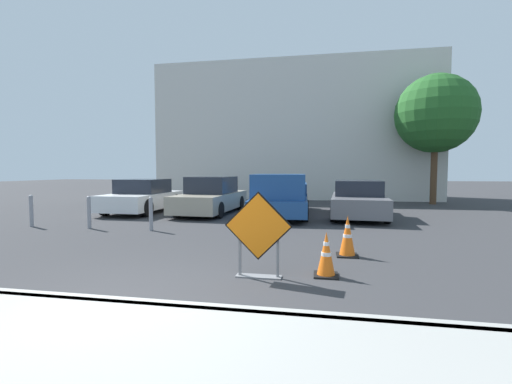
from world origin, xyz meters
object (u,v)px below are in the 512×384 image
Objects in this scene: road_closed_sign at (258,233)px; pickup_truck at (281,197)px; parked_car_second at (211,197)px; parked_car_third at (358,200)px; bollard_third at (31,210)px; bollard_nearest at (151,213)px; bollard_second at (89,211)px; traffic_cone_second at (347,236)px; parked_car_nearest at (143,197)px; traffic_cone_nearest at (326,255)px.

road_closed_sign is 0.25× the size of pickup_truck.
parked_car_second is 1.09× the size of parked_car_third.
parked_car_second is at bearing 44.17° from bollard_third.
road_closed_sign is at bearing -44.67° from bollard_nearest.
bollard_second is at bearing 147.03° from road_closed_sign.
bollard_nearest reaches higher than traffic_cone_second.
traffic_cone_second is 5.70m from bollard_nearest.
traffic_cone_second is 6.07m from parked_car_third.
parked_car_third is (0.88, 6.01, 0.23)m from traffic_cone_second.
parked_car_nearest is at bearing 142.17° from traffic_cone_second.
parked_car_second reaches higher than bollard_second.
bollard_second reaches higher than traffic_cone_nearest.
traffic_cone_second is 0.18× the size of parked_car_second.
pickup_truck reaches higher than bollard_nearest.
road_closed_sign is at bearing -25.76° from bollard_third.
parked_car_nearest reaches higher than parked_car_third.
pickup_truck reaches higher than bollard_second.
road_closed_sign reaches higher than parked_car_nearest.
parked_car_third reaches higher than traffic_cone_second.
traffic_cone_second is 0.19× the size of parked_car_third.
parked_car_third is (8.63, -0.02, -0.01)m from parked_car_nearest.
pickup_truck reaches higher than parked_car_nearest.
parked_car_second reaches higher than bollard_third.
parked_car_nearest is (-7.75, 6.02, 0.24)m from traffic_cone_second.
parked_car_second reaches higher than parked_car_third.
parked_car_third is at bearing 32.67° from bollard_nearest.
bollard_third is (-7.32, -3.86, -0.20)m from pickup_truck.
traffic_cone_nearest is 0.75× the size of bollard_nearest.
parked_car_second is at bearing 60.46° from bollard_second.
bollard_second is 0.99× the size of bollard_third.
bollard_third is (-8.85, 3.45, 0.16)m from traffic_cone_nearest.
bollard_second is (0.44, -3.99, -0.13)m from parked_car_nearest.
traffic_cone_second is 6.22m from pickup_truck.
traffic_cone_nearest is at bearing 122.07° from parked_car_second.
traffic_cone_nearest is at bearing 99.26° from pickup_truck.
bollard_nearest is (-4.87, 3.45, 0.16)m from traffic_cone_nearest.
bollard_nearest is 3.98m from bollard_third.
bollard_nearest is (-0.45, -4.30, -0.15)m from parked_car_second.
parked_car_second reaches higher than bollard_nearest.
bollard_nearest is (2.43, -3.99, -0.12)m from parked_car_nearest.
parked_car_nearest is 2.89m from parked_car_second.
parked_car_nearest is at bearing 121.34° from bollard_nearest.
parked_car_nearest is 0.94× the size of parked_car_third.
bollard_third is (-7.77, 3.75, -0.22)m from road_closed_sign.
parked_car_second is 4.77× the size of bollard_third.
parked_car_nearest reaches higher than bollard_nearest.
traffic_cone_second is at bearing -15.52° from bollard_second.
bollard_nearest is at bearing 144.65° from traffic_cone_nearest.
pickup_truck reaches higher than road_closed_sign.
pickup_truck is at bearing 6.33° from parked_car_third.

